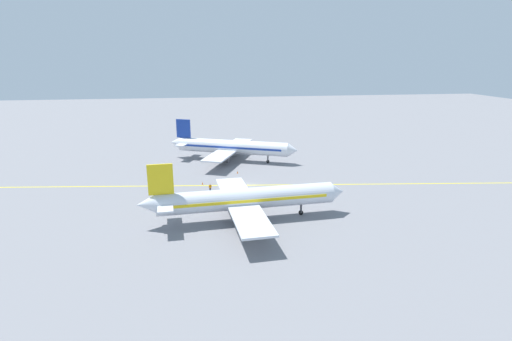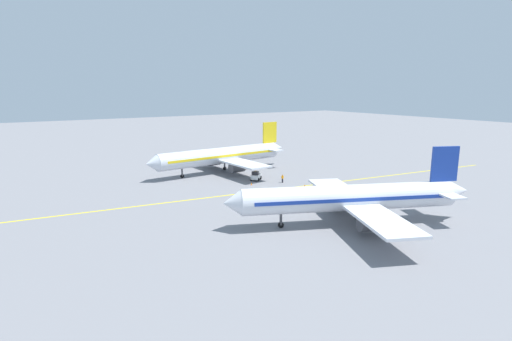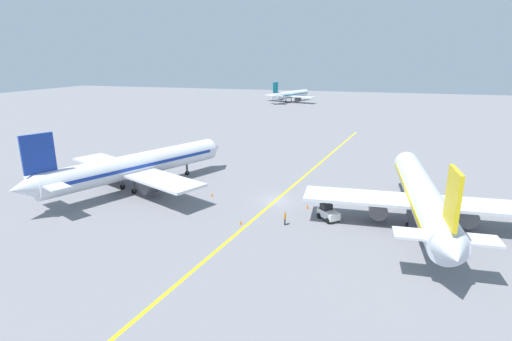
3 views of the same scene
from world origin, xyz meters
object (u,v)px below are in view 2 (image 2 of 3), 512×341
airplane_adjacent_stand (222,156)px  traffic_cone_mid_apron (294,201)px  airplane_at_gate (352,198)px  baggage_tug_white (256,176)px  traffic_cone_near_nose (305,186)px  traffic_cone_by_wingtip (251,184)px  ground_crew_worker (282,178)px

airplane_adjacent_stand → traffic_cone_mid_apron: bearing=176.3°
airplane_at_gate → baggage_tug_white: (29.96, -3.53, -2.81)m
airplane_adjacent_stand → traffic_cone_near_nose: airplane_adjacent_stand is taller
baggage_tug_white → traffic_cone_near_nose: 11.07m
traffic_cone_near_nose → traffic_cone_mid_apron: (-7.46, 8.49, 0.00)m
traffic_cone_mid_apron → traffic_cone_by_wingtip: (14.32, -0.71, 0.00)m
baggage_tug_white → traffic_cone_mid_apron: size_ratio=5.87×
traffic_cone_near_nose → traffic_cone_by_wingtip: 10.38m
traffic_cone_mid_apron → traffic_cone_by_wingtip: 14.34m
traffic_cone_mid_apron → traffic_cone_by_wingtip: size_ratio=1.00×
baggage_tug_white → traffic_cone_by_wingtip: baggage_tug_white is taller
airplane_at_gate → traffic_cone_near_nose: size_ratio=61.38×
airplane_adjacent_stand → baggage_tug_white: 11.40m
baggage_tug_white → traffic_cone_by_wingtip: 4.44m
airplane_adjacent_stand → baggage_tug_white: (-10.87, -1.95, -2.81)m
airplane_at_gate → traffic_cone_near_nose: (19.96, -8.23, -3.43)m
ground_crew_worker → traffic_cone_mid_apron: (-12.66, 7.03, -0.63)m
traffic_cone_near_nose → baggage_tug_white: bearing=25.2°
ground_crew_worker → traffic_cone_near_nose: size_ratio=3.05×
ground_crew_worker → traffic_cone_by_wingtip: ground_crew_worker is taller
airplane_at_gate → traffic_cone_by_wingtip: size_ratio=61.38×
airplane_at_gate → airplane_adjacent_stand: same height
baggage_tug_white → traffic_cone_near_nose: baggage_tug_white is taller
airplane_at_gate → ground_crew_worker: airplane_at_gate is taller
airplane_at_gate → traffic_cone_by_wingtip: 27.04m
airplane_adjacent_stand → traffic_cone_near_nose: (-20.88, -6.65, -3.43)m
airplane_at_gate → traffic_cone_near_nose: bearing=-22.4°
baggage_tug_white → ground_crew_worker: baggage_tug_white is taller
airplane_at_gate → ground_crew_worker: size_ratio=20.09×
airplane_at_gate → airplane_adjacent_stand: (40.83, -1.58, 0.00)m
airplane_adjacent_stand → traffic_cone_near_nose: bearing=-162.3°
traffic_cone_near_nose → airplane_adjacent_stand: bearing=17.7°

